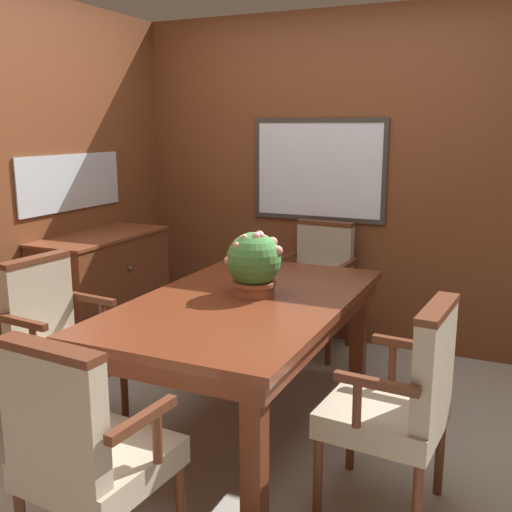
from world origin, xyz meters
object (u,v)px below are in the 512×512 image
(dining_table, at_px, (244,315))
(chair_left_near, at_px, (57,336))
(sideboard_cabinet, at_px, (104,298))
(chair_head_far, at_px, (318,280))
(potted_plant, at_px, (254,263))
(chair_head_near, at_px, (85,447))
(chair_right_near, at_px, (401,398))

(dining_table, distance_m, chair_left_near, 1.03)
(dining_table, height_order, chair_left_near, chair_left_near)
(chair_left_near, xyz_separation_m, sideboard_cabinet, (-0.39, 0.89, -0.07))
(chair_head_far, xyz_separation_m, potted_plant, (0.04, -1.21, 0.39))
(chair_head_near, bearing_deg, sideboard_cabinet, -48.51)
(chair_left_near, bearing_deg, chair_head_far, -22.59)
(dining_table, xyz_separation_m, potted_plant, (0.02, 0.08, 0.27))
(dining_table, relative_size, chair_head_near, 1.92)
(sideboard_cabinet, bearing_deg, chair_right_near, -21.47)
(chair_left_near, distance_m, potted_plant, 1.14)
(chair_head_near, distance_m, chair_right_near, 1.27)
(potted_plant, bearing_deg, dining_table, -101.54)
(chair_head_near, distance_m, chair_left_near, 1.24)
(chair_right_near, xyz_separation_m, sideboard_cabinet, (-2.24, 0.88, -0.07))
(chair_left_near, relative_size, chair_right_near, 1.00)
(dining_table, height_order, chair_head_far, chair_head_far)
(chair_left_near, distance_m, sideboard_cabinet, 0.97)
(chair_left_near, height_order, potted_plant, potted_plant)
(chair_right_near, bearing_deg, chair_head_near, -43.38)
(dining_table, bearing_deg, chair_right_near, -24.24)
(chair_head_near, height_order, potted_plant, potted_plant)
(chair_left_near, bearing_deg, potted_plant, -56.56)
(dining_table, relative_size, sideboard_cabinet, 1.81)
(chair_head_near, bearing_deg, chair_right_near, -133.08)
(chair_left_near, relative_size, chair_head_far, 1.00)
(chair_head_far, height_order, potted_plant, potted_plant)
(chair_head_near, height_order, chair_left_near, same)
(potted_plant, relative_size, sideboard_cabinet, 0.35)
(chair_left_near, relative_size, sideboard_cabinet, 0.94)
(dining_table, bearing_deg, potted_plant, 78.46)
(chair_head_near, relative_size, chair_head_far, 1.00)
(dining_table, relative_size, chair_left_near, 1.92)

